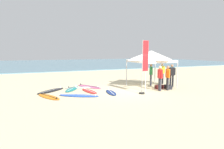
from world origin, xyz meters
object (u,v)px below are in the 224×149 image
Objects in this scene: surfboard_pink at (89,86)px; surfboard_white at (83,87)px; surfboard_teal at (72,89)px; person_green at (151,73)px; person_orange at (168,76)px; gear_bag_near_tent at (159,87)px; person_black at (172,74)px; surfboard_orange at (49,97)px; person_yellow at (162,72)px; surfboard_navy at (111,92)px; banner_flag at (144,69)px; surfboard_blue at (79,95)px; surfboard_black at (51,91)px; surfboard_red at (89,91)px; person_red at (160,77)px; gear_bag_by_pole at (168,87)px; canopy_tent at (151,55)px.

surfboard_pink and surfboard_white have the same top height.
surfboard_teal is 1.30× the size of person_green.
person_orange is 2.85× the size of gear_bag_near_tent.
surfboard_pink is 1.51× the size of person_black.
person_yellow is (9.14, 1.31, 0.95)m from surfboard_orange.
surfboard_white is at bearing 115.06° from surfboard_navy.
banner_flag is (-3.33, -1.30, 0.59)m from person_black.
surfboard_blue and surfboard_black have the same top height.
person_red is (4.49, -1.69, 0.95)m from surfboard_red.
person_black reaches higher than gear_bag_by_pole.
person_orange is 1.07m from gear_bag_near_tent.
surfboard_navy is 2.59m from banner_flag.
person_red reaches higher than surfboard_navy.
gear_bag_by_pole is at bearing -4.87° from surfboard_orange.
surfboard_white is 6.15m from person_orange.
surfboard_navy and surfboard_white have the same top height.
gear_bag_near_tent is (-1.40, -0.36, -0.85)m from person_black.
surfboard_red is 1.20× the size of person_green.
gear_bag_by_pole is (5.48, -1.34, 0.10)m from surfboard_red.
canopy_tent is 2.65m from gear_bag_by_pole.
surfboard_teal and surfboard_navy have the same top height.
surfboard_navy is at bearing 175.52° from gear_bag_by_pole.
banner_flag is at bearing -164.54° from gear_bag_by_pole.
surfboard_red is 1.20× the size of person_orange.
canopy_tent is at bearing 4.13° from surfboard_orange.
person_orange reaches higher than surfboard_teal.
canopy_tent is at bearing -154.75° from person_yellow.
surfboard_red is 6.56m from person_yellow.
person_green is at bearing 72.70° from person_red.
canopy_tent reaches higher than surfboard_teal.
person_red is at bearing -8.36° from surfboard_orange.
canopy_tent is 1.65× the size of person_black.
person_red is 1.66m from banner_flag.
surfboard_teal is 7.50m from person_black.
person_green reaches higher than surfboard_blue.
surfboard_teal is 1.30× the size of person_red.
person_yellow is at bearing 17.49° from surfboard_navy.
canopy_tent is 6.31m from surfboard_teal.
surfboard_navy is (2.14, 0.07, 0.00)m from surfboard_blue.
surfboard_navy is at bearing -32.04° from surfboard_black.
surfboard_teal is 6.18m from person_red.
surfboard_blue is 0.72× the size of banner_flag.
person_black is (6.32, -2.25, 0.95)m from surfboard_white.
canopy_tent is 1.23× the size of surfboard_black.
person_green is 3.18m from banner_flag.
surfboard_black is (-7.14, 1.28, -2.35)m from canopy_tent.
person_black is (7.18, -1.94, 0.95)m from surfboard_teal.
surfboard_teal is 0.97× the size of surfboard_black.
surfboard_teal and surfboard_black have the same top height.
surfboard_black is at bearing 148.73° from banner_flag.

